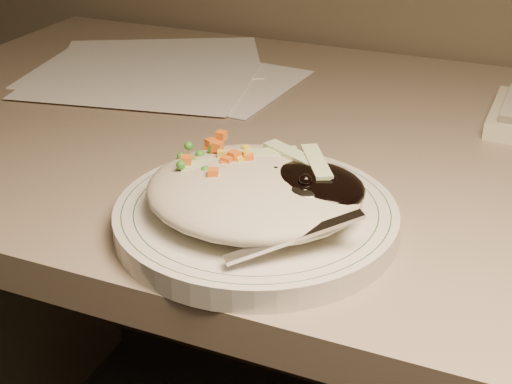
% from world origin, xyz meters
% --- Properties ---
extents(desk, '(1.40, 0.70, 0.74)m').
position_xyz_m(desk, '(0.00, 1.38, 0.54)').
color(desk, gray).
rests_on(desk, ground).
extents(plate, '(0.25, 0.25, 0.02)m').
position_xyz_m(plate, '(-0.09, 1.15, 0.75)').
color(plate, silver).
rests_on(plate, desk).
extents(plate_rim, '(0.24, 0.24, 0.00)m').
position_xyz_m(plate_rim, '(-0.09, 1.15, 0.76)').
color(plate_rim, '#144723').
rests_on(plate_rim, plate).
extents(meal, '(0.20, 0.19, 0.05)m').
position_xyz_m(meal, '(-0.08, 1.15, 0.78)').
color(meal, '#B6AC93').
rests_on(meal, plate).
extents(papers, '(0.42, 0.40, 0.00)m').
position_xyz_m(papers, '(-0.39, 1.50, 0.74)').
color(papers, white).
rests_on(papers, desk).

